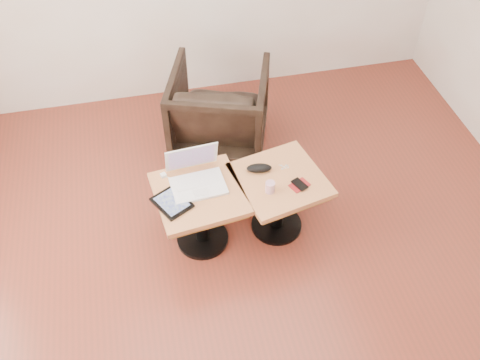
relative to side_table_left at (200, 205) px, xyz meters
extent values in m
cube|color=maroon|center=(0.31, -0.40, -0.40)|extent=(4.50, 4.50, 0.01)
cylinder|color=black|center=(0.00, 0.00, -0.38)|extent=(0.38, 0.38, 0.03)
cylinder|color=black|center=(0.00, 0.00, -0.13)|extent=(0.09, 0.09, 0.46)
cube|color=brown|center=(0.00, 0.00, 0.07)|extent=(0.59, 0.59, 0.04)
cube|color=#BB7443|center=(0.00, 0.00, 0.11)|extent=(0.65, 0.65, 0.04)
cylinder|color=black|center=(0.57, 0.00, -0.38)|extent=(0.38, 0.38, 0.03)
cylinder|color=black|center=(0.57, 0.00, -0.13)|extent=(0.09, 0.09, 0.46)
cube|color=brown|center=(0.57, 0.00, 0.07)|extent=(0.64, 0.64, 0.04)
cube|color=#BB7443|center=(0.57, 0.00, 0.11)|extent=(0.69, 0.69, 0.04)
cube|color=white|center=(0.01, 0.04, 0.14)|extent=(0.38, 0.28, 0.02)
cube|color=silver|center=(0.00, 0.08, 0.15)|extent=(0.31, 0.14, 0.00)
cube|color=silver|center=(0.01, -0.03, 0.15)|extent=(0.10, 0.07, 0.00)
cube|color=white|center=(-0.01, 0.20, 0.27)|extent=(0.37, 0.10, 0.23)
cube|color=brown|center=(-0.01, 0.20, 0.27)|extent=(0.32, 0.08, 0.20)
cube|color=black|center=(-0.19, -0.06, 0.14)|extent=(0.29, 0.31, 0.02)
cube|color=#191E38|center=(-0.19, -0.06, 0.15)|extent=(0.24, 0.26, 0.00)
cube|color=white|center=(-0.21, 0.20, 0.14)|extent=(0.05, 0.05, 0.02)
ellipsoid|color=black|center=(0.44, 0.10, 0.16)|extent=(0.19, 0.10, 0.05)
cylinder|color=#BA4E78|center=(0.47, -0.10, 0.17)|extent=(0.08, 0.08, 0.08)
sphere|color=white|center=(0.62, 0.10, 0.14)|extent=(0.01, 0.01, 0.01)
sphere|color=white|center=(0.64, 0.11, 0.14)|extent=(0.01, 0.01, 0.01)
sphere|color=white|center=(0.61, 0.11, 0.14)|extent=(0.01, 0.01, 0.01)
sphere|color=white|center=(0.65, 0.09, 0.14)|extent=(0.01, 0.01, 0.01)
sphere|color=white|center=(0.61, 0.08, 0.14)|extent=(0.01, 0.01, 0.01)
cylinder|color=white|center=(0.62, 0.10, 0.13)|extent=(0.06, 0.04, 0.00)
cube|color=#770604|center=(0.68, -0.09, 0.13)|extent=(0.16, 0.14, 0.01)
cube|color=black|center=(0.68, -0.09, 0.14)|extent=(0.10, 0.13, 0.01)
imported|color=black|center=(0.34, 1.04, -0.03)|extent=(0.98, 1.00, 0.72)
camera|label=1|loc=(-0.26, -2.42, 2.79)|focal=40.00mm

